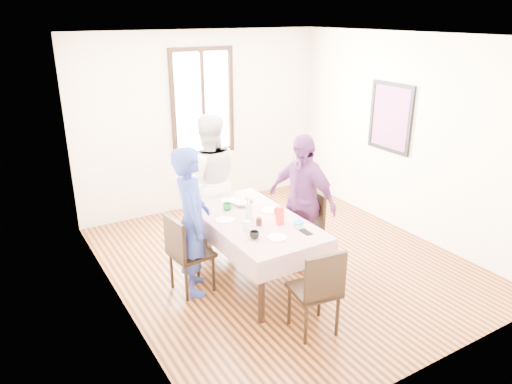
# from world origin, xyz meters

# --- Properties ---
(ground) EXTENTS (4.50, 4.50, 0.00)m
(ground) POSITION_xyz_m (0.00, 0.00, 0.00)
(ground) COLOR black
(ground) RESTS_ON ground
(back_wall) EXTENTS (4.00, 0.00, 4.00)m
(back_wall) POSITION_xyz_m (0.00, 2.25, 1.35)
(back_wall) COLOR #F0E2C6
(back_wall) RESTS_ON ground
(right_wall) EXTENTS (0.00, 4.50, 4.50)m
(right_wall) POSITION_xyz_m (2.00, 0.00, 1.35)
(right_wall) COLOR #F0E2C6
(right_wall) RESTS_ON ground
(window_frame) EXTENTS (1.02, 0.06, 1.62)m
(window_frame) POSITION_xyz_m (0.00, 2.23, 1.65)
(window_frame) COLOR black
(window_frame) RESTS_ON back_wall
(window_pane) EXTENTS (0.90, 0.02, 1.50)m
(window_pane) POSITION_xyz_m (0.00, 2.24, 1.65)
(window_pane) COLOR white
(window_pane) RESTS_ON back_wall
(art_poster) EXTENTS (0.04, 0.76, 0.96)m
(art_poster) POSITION_xyz_m (1.98, 0.30, 1.55)
(art_poster) COLOR red
(art_poster) RESTS_ON right_wall
(dining_table) EXTENTS (0.85, 1.63, 0.75)m
(dining_table) POSITION_xyz_m (-0.54, -0.18, 0.38)
(dining_table) COLOR black
(dining_table) RESTS_ON ground
(tablecloth) EXTENTS (0.97, 1.75, 0.01)m
(tablecloth) POSITION_xyz_m (-0.54, -0.18, 0.76)
(tablecloth) COLOR #510614
(tablecloth) RESTS_ON dining_table
(chair_left) EXTENTS (0.46, 0.46, 0.91)m
(chair_left) POSITION_xyz_m (-1.24, -0.03, 0.46)
(chair_left) COLOR black
(chair_left) RESTS_ON ground
(chair_right) EXTENTS (0.47, 0.47, 0.91)m
(chair_right) POSITION_xyz_m (0.17, -0.13, 0.46)
(chair_right) COLOR black
(chair_right) RESTS_ON ground
(chair_far) EXTENTS (0.44, 0.44, 0.91)m
(chair_far) POSITION_xyz_m (-0.54, 0.94, 0.46)
(chair_far) COLOR black
(chair_far) RESTS_ON ground
(chair_near) EXTENTS (0.47, 0.47, 0.91)m
(chair_near) POSITION_xyz_m (-0.54, -1.31, 0.46)
(chair_near) COLOR black
(chair_near) RESTS_ON ground
(person_left) EXTENTS (0.56, 0.70, 1.66)m
(person_left) POSITION_xyz_m (-1.22, -0.03, 0.83)
(person_left) COLOR navy
(person_left) RESTS_ON ground
(person_far) EXTENTS (1.00, 0.88, 1.75)m
(person_far) POSITION_xyz_m (-0.54, 0.92, 0.88)
(person_far) COLOR beige
(person_far) RESTS_ON ground
(person_right) EXTENTS (0.66, 1.04, 1.64)m
(person_right) POSITION_xyz_m (0.15, -0.13, 0.82)
(person_right) COLOR #612D67
(person_right) RESTS_ON ground
(mug_black) EXTENTS (0.13, 0.13, 0.08)m
(mug_black) POSITION_xyz_m (-0.79, -0.61, 0.80)
(mug_black) COLOR black
(mug_black) RESTS_ON tablecloth
(mug_flag) EXTENTS (0.13, 0.13, 0.09)m
(mug_flag) POSITION_xyz_m (-0.27, -0.26, 0.81)
(mug_flag) COLOR red
(mug_flag) RESTS_ON tablecloth
(mug_green) EXTENTS (0.14, 0.14, 0.08)m
(mug_green) POSITION_xyz_m (-0.67, 0.20, 0.80)
(mug_green) COLOR #0C7226
(mug_green) RESTS_ON tablecloth
(serving_bowl) EXTENTS (0.27, 0.27, 0.05)m
(serving_bowl) POSITION_xyz_m (-0.45, 0.24, 0.79)
(serving_bowl) COLOR white
(serving_bowl) RESTS_ON tablecloth
(juice_carton) EXTENTS (0.06, 0.06, 0.20)m
(juice_carton) POSITION_xyz_m (-0.36, -0.45, 0.86)
(juice_carton) COLOR red
(juice_carton) RESTS_ON tablecloth
(butter_tub) EXTENTS (0.11, 0.11, 0.05)m
(butter_tub) POSITION_xyz_m (-0.24, -0.62, 0.79)
(butter_tub) COLOR white
(butter_tub) RESTS_ON tablecloth
(jam_jar) EXTENTS (0.06, 0.06, 0.09)m
(jam_jar) POSITION_xyz_m (-0.58, -0.36, 0.81)
(jam_jar) COLOR black
(jam_jar) RESTS_ON tablecloth
(drinking_glass) EXTENTS (0.08, 0.08, 0.11)m
(drinking_glass) POSITION_xyz_m (-0.75, -0.40, 0.82)
(drinking_glass) COLOR silver
(drinking_glass) RESTS_ON tablecloth
(smartphone) EXTENTS (0.08, 0.15, 0.01)m
(smartphone) POSITION_xyz_m (-0.25, -0.77, 0.77)
(smartphone) COLOR black
(smartphone) RESTS_ON tablecloth
(flower_vase) EXTENTS (0.08, 0.08, 0.15)m
(flower_vase) POSITION_xyz_m (-0.57, -0.14, 0.84)
(flower_vase) COLOR silver
(flower_vase) RESTS_ON tablecloth
(plate_left) EXTENTS (0.20, 0.20, 0.01)m
(plate_left) POSITION_xyz_m (-0.83, -0.05, 0.77)
(plate_left) COLOR white
(plate_left) RESTS_ON tablecloth
(plate_right) EXTENTS (0.20, 0.20, 0.01)m
(plate_right) POSITION_xyz_m (-0.26, -0.08, 0.77)
(plate_right) COLOR white
(plate_right) RESTS_ON tablecloth
(plate_far) EXTENTS (0.20, 0.20, 0.01)m
(plate_far) POSITION_xyz_m (-0.53, 0.44, 0.77)
(plate_far) COLOR white
(plate_far) RESTS_ON tablecloth
(plate_near) EXTENTS (0.20, 0.20, 0.01)m
(plate_near) POSITION_xyz_m (-0.58, -0.72, 0.77)
(plate_near) COLOR white
(plate_near) RESTS_ON tablecloth
(butter_lid) EXTENTS (0.12, 0.12, 0.01)m
(butter_lid) POSITION_xyz_m (-0.24, -0.62, 0.82)
(butter_lid) COLOR blue
(butter_lid) RESTS_ON butter_tub
(flower_bunch) EXTENTS (0.09, 0.09, 0.10)m
(flower_bunch) POSITION_xyz_m (-0.57, -0.14, 0.97)
(flower_bunch) COLOR yellow
(flower_bunch) RESTS_ON flower_vase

